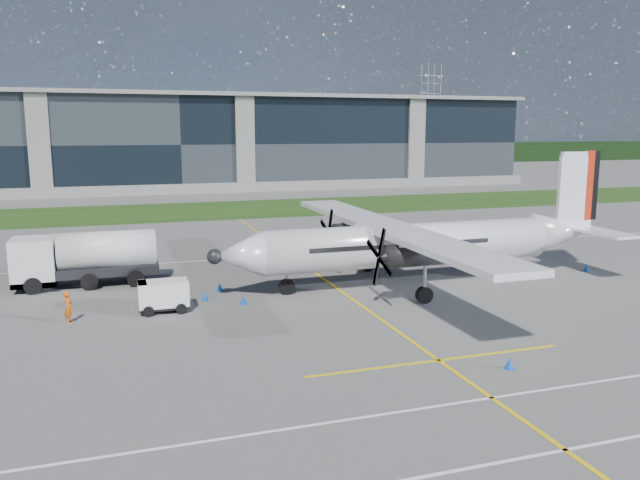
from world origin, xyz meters
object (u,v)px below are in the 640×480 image
(ground_crew_person, at_px, (68,305))
(safety_cone_stbdwing, at_px, (318,244))
(turboprop_aircraft, at_px, (423,219))
(fuel_tanker_truck, at_px, (75,260))
(safety_cone_nose_port, at_px, (243,300))
(safety_cone_tail, at_px, (587,268))
(baggage_tug, at_px, (164,296))
(safety_cone_portwing, at_px, (510,363))
(safety_cone_nose_stbd, at_px, (220,287))
(safety_cone_fwd, at_px, (205,296))
(pylon_east, at_px, (430,113))

(ground_crew_person, height_order, safety_cone_stbdwing, ground_crew_person)
(turboprop_aircraft, height_order, fuel_tanker_truck, turboprop_aircraft)
(safety_cone_nose_port, bearing_deg, safety_cone_tail, 1.84)
(safety_cone_nose_port, bearing_deg, fuel_tanker_truck, 141.41)
(turboprop_aircraft, xyz_separation_m, fuel_tanker_truck, (-21.06, 6.09, -2.46))
(baggage_tug, height_order, safety_cone_stbdwing, baggage_tug)
(turboprop_aircraft, height_order, safety_cone_portwing, turboprop_aircraft)
(safety_cone_nose_stbd, relative_size, safety_cone_portwing, 1.00)
(safety_cone_nose_port, distance_m, safety_cone_tail, 24.55)
(safety_cone_nose_port, bearing_deg, safety_cone_nose_stbd, 103.89)
(fuel_tanker_truck, height_order, baggage_tug, fuel_tanker_truck)
(safety_cone_portwing, bearing_deg, fuel_tanker_truck, 131.04)
(turboprop_aircraft, xyz_separation_m, baggage_tug, (-16.25, -1.36, -3.33))
(safety_cone_fwd, bearing_deg, fuel_tanker_truck, 140.89)
(safety_cone_nose_port, xyz_separation_m, safety_cone_portwing, (8.58, -13.08, 0.00))
(pylon_east, distance_m, safety_cone_portwing, 177.34)
(ground_crew_person, xyz_separation_m, safety_cone_tail, (33.71, 1.47, -0.68))
(pylon_east, bearing_deg, safety_cone_portwing, -116.80)
(pylon_east, bearing_deg, ground_crew_person, -123.83)
(baggage_tug, relative_size, ground_crew_person, 1.52)
(baggage_tug, bearing_deg, safety_cone_tail, 1.78)
(safety_cone_stbdwing, bearing_deg, pylon_east, 58.62)
(safety_cone_nose_stbd, height_order, safety_cone_stbdwing, same)
(safety_cone_nose_port, bearing_deg, safety_cone_portwing, -56.74)
(pylon_east, relative_size, safety_cone_fwd, 60.00)
(pylon_east, xyz_separation_m, ground_crew_person, (-97.42, -145.35, -14.07))
(turboprop_aircraft, relative_size, safety_cone_portwing, 55.67)
(safety_cone_portwing, bearing_deg, baggage_tug, 135.00)
(baggage_tug, relative_size, safety_cone_nose_port, 5.65)
(safety_cone_fwd, bearing_deg, turboprop_aircraft, -0.85)
(pylon_east, distance_m, safety_cone_nose_stbd, 167.75)
(pylon_east, relative_size, fuel_tanker_truck, 3.29)
(baggage_tug, bearing_deg, turboprop_aircraft, 4.80)
(baggage_tug, xyz_separation_m, safety_cone_portwing, (12.97, -12.97, -0.60))
(turboprop_aircraft, relative_size, safety_cone_nose_port, 55.67)
(safety_cone_stbdwing, bearing_deg, safety_cone_tail, -44.17)
(safety_cone_tail, bearing_deg, baggage_tug, -178.22)
(safety_cone_nose_port, bearing_deg, baggage_tug, -178.54)
(safety_cone_portwing, bearing_deg, safety_cone_tail, 40.98)
(pylon_east, distance_m, safety_cone_fwd, 169.90)
(turboprop_aircraft, height_order, safety_cone_nose_port, turboprop_aircraft)
(turboprop_aircraft, distance_m, safety_cone_fwd, 14.37)
(pylon_east, height_order, safety_cone_tail, pylon_east)
(turboprop_aircraft, relative_size, fuel_tanker_truck, 3.05)
(safety_cone_nose_port, bearing_deg, safety_cone_fwd, 143.39)
(safety_cone_stbdwing, bearing_deg, turboprop_aircraft, -80.36)
(safety_cone_portwing, bearing_deg, safety_cone_nose_port, 123.26)
(safety_cone_tail, bearing_deg, safety_cone_nose_port, -178.16)
(turboprop_aircraft, bearing_deg, safety_cone_fwd, 179.15)
(fuel_tanker_truck, height_order, ground_crew_person, fuel_tanker_truck)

